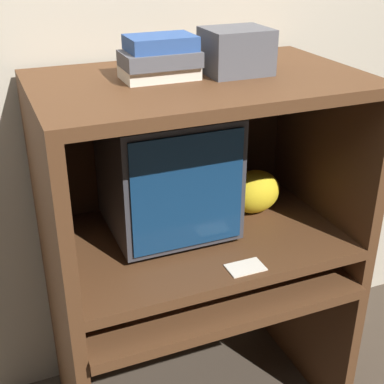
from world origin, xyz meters
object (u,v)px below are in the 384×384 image
(snack_bag, at_px, (254,192))
(storage_box, at_px, (236,51))
(book_stack, at_px, (160,58))
(mouse, at_px, (261,266))
(keyboard, at_px, (182,286))
(crt_monitor, at_px, (167,171))

(snack_bag, distance_m, storage_box, 0.55)
(book_stack, bearing_deg, mouse, -22.21)
(keyboard, bearing_deg, crt_monitor, 84.91)
(crt_monitor, height_order, storage_box, storage_box)
(crt_monitor, xyz_separation_m, mouse, (0.28, -0.17, -0.34))
(mouse, bearing_deg, storage_box, 124.64)
(crt_monitor, xyz_separation_m, book_stack, (-0.03, -0.04, 0.38))
(mouse, xyz_separation_m, storage_box, (-0.07, 0.11, 0.73))
(keyboard, distance_m, mouse, 0.29)
(keyboard, distance_m, book_stack, 0.74)
(crt_monitor, relative_size, keyboard, 0.97)
(keyboard, xyz_separation_m, mouse, (0.29, -0.00, 0.00))
(crt_monitor, distance_m, mouse, 0.47)
(book_stack, relative_size, storage_box, 1.15)
(keyboard, relative_size, snack_bag, 2.27)
(snack_bag, bearing_deg, storage_box, -151.55)
(crt_monitor, relative_size, snack_bag, 2.20)
(book_stack, xyz_separation_m, storage_box, (0.24, -0.02, 0.01))
(snack_bag, xyz_separation_m, storage_box, (-0.13, -0.07, 0.53))
(keyboard, height_order, mouse, mouse)
(keyboard, distance_m, snack_bag, 0.44)
(book_stack, height_order, storage_box, storage_box)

